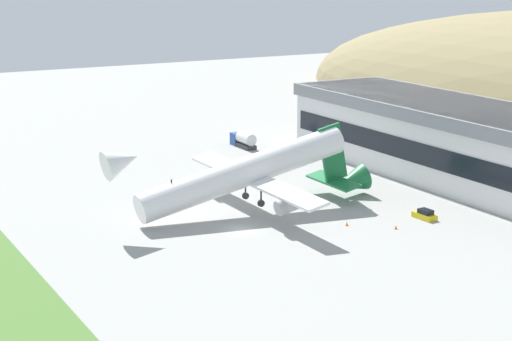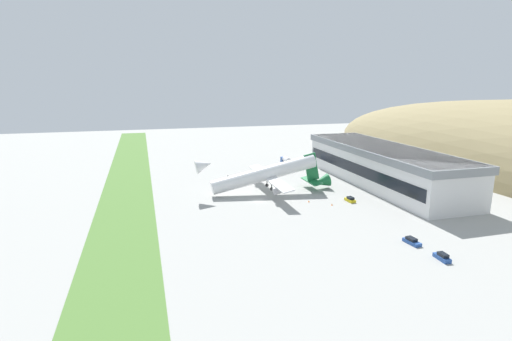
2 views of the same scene
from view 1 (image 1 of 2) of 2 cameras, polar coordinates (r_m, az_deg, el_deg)
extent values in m
plane|color=#9E9E99|center=(126.70, -0.98, -3.99)|extent=(412.15, 412.15, 0.00)
cube|color=silver|center=(159.48, 13.30, 1.86)|extent=(76.85, 20.61, 13.63)
cube|color=gray|center=(158.47, 13.41, 3.85)|extent=(78.05, 21.81, 2.40)
cube|color=black|center=(152.91, 10.41, 1.25)|extent=(73.78, 0.16, 3.82)
cylinder|color=white|center=(133.93, -0.85, -0.14)|extent=(4.61, 36.01, 11.62)
cone|color=white|center=(124.93, -8.95, 0.59)|extent=(4.51, 5.86, 5.43)
cone|color=#196B38|center=(145.54, 6.26, -0.78)|extent=(4.51, 6.77, 5.61)
cube|color=#196B38|center=(142.24, 5.13, 1.18)|extent=(0.50, 5.94, 10.11)
cube|color=#196B38|center=(143.47, 5.17, -0.68)|extent=(11.98, 3.23, 0.99)
cube|color=white|center=(135.03, -0.19, -0.53)|extent=(37.91, 3.62, 1.16)
cylinder|color=#9E9EA3|center=(144.89, -2.57, -0.15)|extent=(2.30, 3.98, 2.97)
cylinder|color=#9E9EA3|center=(125.67, 2.13, -2.30)|extent=(2.30, 3.98, 2.97)
cylinder|color=#2D2D2D|center=(137.77, -0.70, -1.26)|extent=(0.28, 0.28, 2.20)
cylinder|color=#2D2D2D|center=(138.06, -0.70, -1.70)|extent=(0.45, 1.10, 1.10)
cylinder|color=#2D2D2D|center=(133.50, 0.34, -1.75)|extent=(0.28, 0.28, 2.20)
cylinder|color=#2D2D2D|center=(133.80, 0.34, -2.20)|extent=(0.45, 1.10, 1.10)
cylinder|color=#2D2D2D|center=(128.84, -5.65, -1.03)|extent=(0.22, 0.22, 1.98)
cylinder|color=#2D2D2D|center=(129.09, -5.64, -1.45)|extent=(0.30, 0.82, 0.82)
cube|color=gold|center=(134.65, 11.17, -3.00)|extent=(4.11, 1.98, 0.85)
cube|color=black|center=(134.29, 11.24, -2.70)|extent=(2.29, 1.62, 0.69)
cube|color=#264C99|center=(185.54, -1.24, 2.13)|extent=(2.58, 2.65, 2.64)
cube|color=black|center=(186.57, -1.42, 2.34)|extent=(0.13, 2.21, 1.16)
cube|color=#38383D|center=(182.28, -0.67, 1.64)|extent=(5.41, 2.45, 0.90)
cylinder|color=silver|center=(181.94, -0.67, 2.16)|extent=(5.15, 2.57, 2.47)
cube|color=orange|center=(128.88, 9.31, -3.86)|extent=(0.52, 0.52, 0.03)
cone|color=orange|center=(128.79, 9.31, -3.74)|extent=(0.40, 0.40, 0.55)
cube|color=orange|center=(129.56, 6.07, -3.66)|extent=(0.52, 0.52, 0.03)
cone|color=orange|center=(129.47, 6.08, -3.54)|extent=(0.40, 0.40, 0.55)
camera|label=2|loc=(25.65, 79.21, -2.39)|focal=28.00mm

